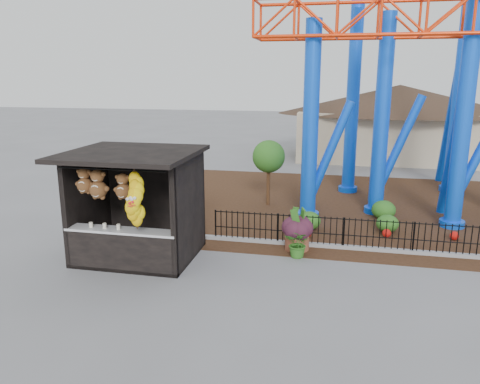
% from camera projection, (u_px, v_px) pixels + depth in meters
% --- Properties ---
extents(ground, '(120.00, 120.00, 0.00)m').
position_uv_depth(ground, '(231.00, 282.00, 11.93)').
color(ground, slate).
rests_on(ground, ground).
extents(mulch_bed, '(18.00, 12.00, 0.02)m').
position_uv_depth(mulch_bed, '(374.00, 207.00, 18.71)').
color(mulch_bed, '#331E11').
rests_on(mulch_bed, ground).
extents(curb, '(18.00, 0.18, 0.12)m').
position_uv_depth(curb, '(384.00, 250.00, 13.95)').
color(curb, gray).
rests_on(curb, ground).
extents(prize_booth, '(3.50, 3.40, 3.12)m').
position_uv_depth(prize_booth, '(134.00, 208.00, 13.04)').
color(prize_booth, black).
rests_on(prize_booth, ground).
extents(picket_fence, '(12.20, 0.06, 1.00)m').
position_uv_depth(picket_fence, '(417.00, 238.00, 13.66)').
color(picket_fence, black).
rests_on(picket_fence, ground).
extents(roller_coaster, '(11.00, 6.37, 10.82)m').
position_uv_depth(roller_coaster, '(417.00, 39.00, 17.15)').
color(roller_coaster, blue).
rests_on(roller_coaster, ground).
extents(terracotta_planter, '(0.75, 0.75, 0.58)m').
position_uv_depth(terracotta_planter, '(297.00, 241.00, 14.09)').
color(terracotta_planter, brown).
rests_on(terracotta_planter, ground).
extents(planter_foliage, '(0.70, 0.70, 0.64)m').
position_uv_depth(planter_foliage, '(298.00, 221.00, 13.95)').
color(planter_foliage, '#351523').
rests_on(planter_foliage, terracotta_planter).
extents(potted_plant, '(0.91, 0.84, 0.83)m').
position_uv_depth(potted_plant, '(299.00, 244.00, 13.47)').
color(potted_plant, '#184D16').
rests_on(potted_plant, ground).
extents(landscaping, '(7.45, 3.18, 0.69)m').
position_uv_depth(landscaping, '(394.00, 220.00, 16.08)').
color(landscaping, '#275A1A').
rests_on(landscaping, mulch_bed).
extents(pavilion, '(15.00, 15.00, 4.80)m').
position_uv_depth(pavilion, '(398.00, 110.00, 28.95)').
color(pavilion, '#BFAD8C').
rests_on(pavilion, ground).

